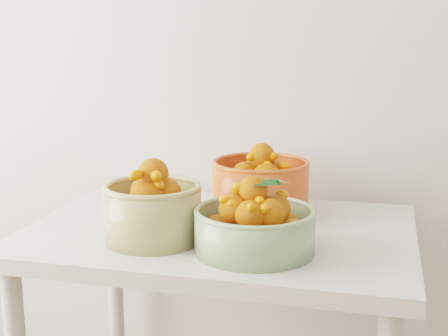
{
  "coord_description": "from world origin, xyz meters",
  "views": [
    {
      "loc": [
        0.2,
        0.08,
        1.25
      ],
      "look_at": [
        -0.18,
        1.56,
        0.92
      ],
      "focal_mm": 50.0,
      "sensor_mm": 36.0,
      "label": 1
    }
  ],
  "objects_px": {
    "bowl_cream": "(153,210)",
    "bowl_orange": "(261,185)",
    "table": "(220,262)",
    "bowl_green": "(255,226)"
  },
  "relations": [
    {
      "from": "bowl_cream",
      "to": "bowl_orange",
      "type": "height_order",
      "value": "bowl_cream"
    },
    {
      "from": "bowl_orange",
      "to": "table",
      "type": "bearing_deg",
      "value": -113.14
    },
    {
      "from": "bowl_cream",
      "to": "table",
      "type": "bearing_deg",
      "value": 47.22
    },
    {
      "from": "bowl_green",
      "to": "bowl_orange",
      "type": "distance_m",
      "value": 0.34
    },
    {
      "from": "bowl_orange",
      "to": "bowl_cream",
      "type": "bearing_deg",
      "value": -123.06
    },
    {
      "from": "table",
      "to": "bowl_orange",
      "type": "xyz_separation_m",
      "value": [
        0.07,
        0.17,
        0.17
      ]
    },
    {
      "from": "table",
      "to": "bowl_green",
      "type": "distance_m",
      "value": 0.26
    },
    {
      "from": "bowl_green",
      "to": "bowl_orange",
      "type": "height_order",
      "value": "bowl_orange"
    },
    {
      "from": "bowl_cream",
      "to": "bowl_green",
      "type": "relative_size",
      "value": 0.76
    },
    {
      "from": "bowl_green",
      "to": "bowl_orange",
      "type": "relative_size",
      "value": 0.92
    }
  ]
}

